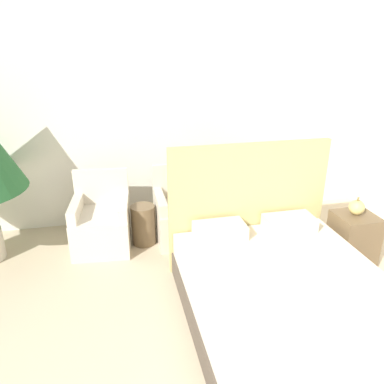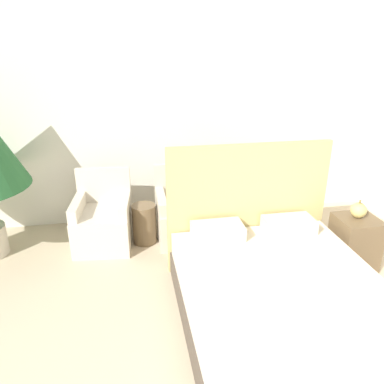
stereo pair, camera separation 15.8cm
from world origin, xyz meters
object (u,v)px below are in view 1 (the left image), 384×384
at_px(armchair_near_window_left, 102,225).
at_px(side_table, 143,225).
at_px(table_lamp, 360,187).
at_px(armchair_near_window_right, 183,217).
at_px(bed, 287,296).
at_px(nightstand, 352,239).

distance_m(armchair_near_window_left, side_table, 0.48).
distance_m(table_lamp, side_table, 2.43).
relative_size(armchair_near_window_left, armchair_near_window_right, 1.00).
distance_m(bed, side_table, 1.95).
distance_m(armchair_near_window_left, armchair_near_window_right, 0.96).
relative_size(bed, armchair_near_window_right, 2.50).
xyz_separation_m(armchair_near_window_right, table_lamp, (1.68, -0.94, 0.61)).
bearing_deg(armchair_near_window_right, side_table, -176.16).
distance_m(bed, table_lamp, 1.47).
distance_m(bed, armchair_near_window_right, 1.77).
bearing_deg(armchair_near_window_left, armchair_near_window_right, 5.61).
xyz_separation_m(armchair_near_window_left, side_table, (0.48, -0.03, -0.03)).
distance_m(nightstand, table_lamp, 0.60).
bearing_deg(bed, nightstand, 32.83).
xyz_separation_m(bed, armchair_near_window_right, (-0.56, 1.68, 0.00)).
height_order(bed, side_table, bed).
relative_size(armchair_near_window_right, table_lamp, 1.77).
xyz_separation_m(armchair_near_window_left, armchair_near_window_right, (0.96, 0.00, 0.00)).
relative_size(armchair_near_window_right, side_table, 1.80).
height_order(armchair_near_window_left, armchair_near_window_right, same).
bearing_deg(table_lamp, bed, -146.23).
distance_m(armchair_near_window_left, table_lamp, 2.86).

